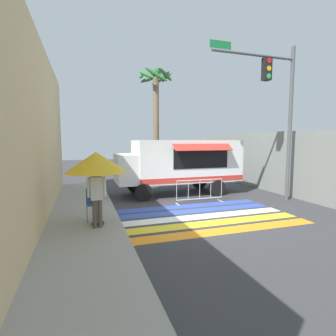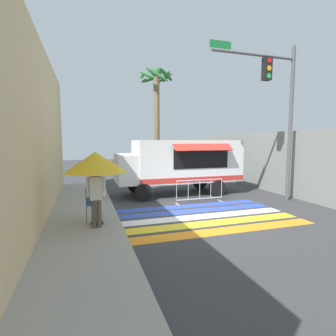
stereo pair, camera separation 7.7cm
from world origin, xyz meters
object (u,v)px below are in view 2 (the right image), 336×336
Objects in this scene: food_truck at (178,162)px; patio_umbrella at (95,162)px; traffic_signal_pole at (278,99)px; folding_chair at (92,201)px; vendor_person at (96,193)px; barricade_front at (200,191)px; palm_tree at (156,105)px.

patio_umbrella is at bearing -134.64° from food_truck.
traffic_signal_pole is 6.68× the size of folding_chair.
vendor_person is 4.95m from barricade_front.
folding_chair is at bearing -161.68° from barricade_front.
vendor_person is (0.08, -0.89, 0.40)m from folding_chair.
vendor_person is at bearing -132.66° from food_truck.
traffic_signal_pole reaches higher than barricade_front.
vendor_person is 0.83× the size of barricade_front.
palm_tree reaches higher than vendor_person.
vendor_person is at bearing -115.96° from palm_tree.
barricade_front is at bearing -87.35° from palm_tree.
traffic_signal_pole is 3.03× the size of patio_umbrella.
food_truck is 6.10× the size of folding_chair.
barricade_front is (4.31, 2.34, -0.63)m from vendor_person.
folding_chair is at bearing -174.56° from traffic_signal_pole.
vendor_person is (-4.07, -4.41, -0.45)m from food_truck.
patio_umbrella is 0.92m from vendor_person.
patio_umbrella is (-7.46, -1.29, -2.37)m from traffic_signal_pole.
folding_chair is (-4.15, -3.52, -0.85)m from food_truck.
vendor_person is (-0.02, -0.32, -0.87)m from patio_umbrella.
patio_umbrella is 2.21× the size of folding_chair.
food_truck is 5.77m from patio_umbrella.
food_truck is 5.07m from palm_tree.
folding_chair is at bearing 102.78° from vendor_person.
barricade_front is at bearing 36.00° from vendor_person.
barricade_front is at bearing 25.31° from patio_umbrella.
palm_tree is (4.03, 8.29, 3.72)m from vendor_person.
traffic_signal_pole is 8.42m from folding_chair.
palm_tree is at bearing 117.27° from traffic_signal_pole.
food_truck is at bearing 96.71° from barricade_front.
patio_umbrella reaches higher than vendor_person.
vendor_person is at bearing -90.80° from folding_chair.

